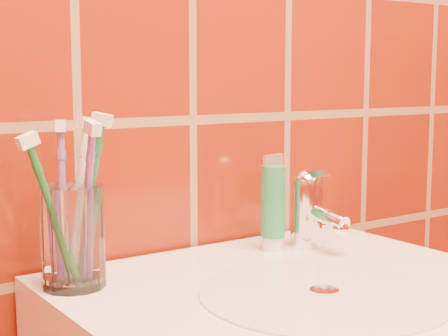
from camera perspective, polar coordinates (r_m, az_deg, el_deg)
glass_tumbler at (r=0.86m, az=-12.46°, el=-5.59°), size 0.09×0.09×0.13m
toothpaste_tube at (r=1.02m, az=4.09°, el=-3.14°), size 0.04×0.04×0.14m
faucet at (r=1.04m, az=7.06°, el=-3.14°), size 0.05×0.11×0.12m
toothbrush_0 at (r=0.84m, az=-11.31°, el=-3.19°), size 0.03×0.11×0.22m
toothbrush_1 at (r=0.86m, az=-13.25°, el=-2.97°), size 0.06×0.09×0.21m
toothbrush_2 at (r=0.87m, az=-12.06°, el=-2.76°), size 0.08×0.07×0.22m
toothbrush_3 at (r=0.83m, az=-13.94°, el=-3.83°), size 0.10×0.10×0.20m
toothbrush_4 at (r=0.85m, az=-11.13°, el=-2.72°), size 0.10×0.10×0.22m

